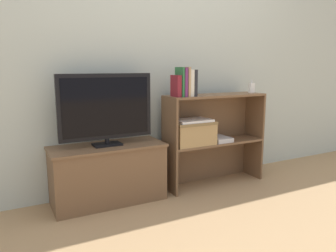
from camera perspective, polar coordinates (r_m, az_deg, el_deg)
ground_plane at (r=2.84m, az=1.33°, el=-12.28°), size 16.00×16.00×0.00m
wall_back at (r=2.98m, az=-2.36°, el=12.43°), size 10.00×0.05×2.40m
tv_stand at (r=2.72m, az=-10.37°, el=-8.14°), size 0.91×0.38×0.47m
tv at (r=2.60m, az=-10.74°, el=3.12°), size 0.75×0.14×0.57m
bookshelf_lower_tier at (r=3.15m, az=7.40°, el=-4.99°), size 0.96×0.28×0.41m
bookshelf_upper_tier at (r=3.07m, az=7.58°, el=2.62°), size 0.96×0.28×0.43m
book_maroon at (r=2.74m, az=1.39°, el=6.97°), size 0.04×0.13×0.18m
book_forest at (r=2.75m, az=2.05°, el=7.67°), size 0.02×0.13×0.24m
book_plum at (r=2.77m, az=2.57°, el=7.64°), size 0.03×0.14×0.24m
book_tan at (r=2.78m, az=3.04°, el=7.70°), size 0.02×0.15×0.25m
book_ivory at (r=2.80m, az=3.61°, el=7.50°), size 0.03×0.13×0.22m
book_charcoal at (r=2.82m, az=4.23°, el=7.50°), size 0.03×0.13×0.22m
baby_monitor at (r=3.27m, az=14.35°, el=6.46°), size 0.05×0.04×0.12m
storage_basket_left at (r=2.90m, az=4.22°, el=-1.02°), size 0.38×0.25×0.21m
laptop at (r=2.88m, az=4.25°, el=1.00°), size 0.32×0.22×0.02m
magazine_stack at (r=3.08m, az=8.90°, el=-2.23°), size 0.17×0.22×0.04m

